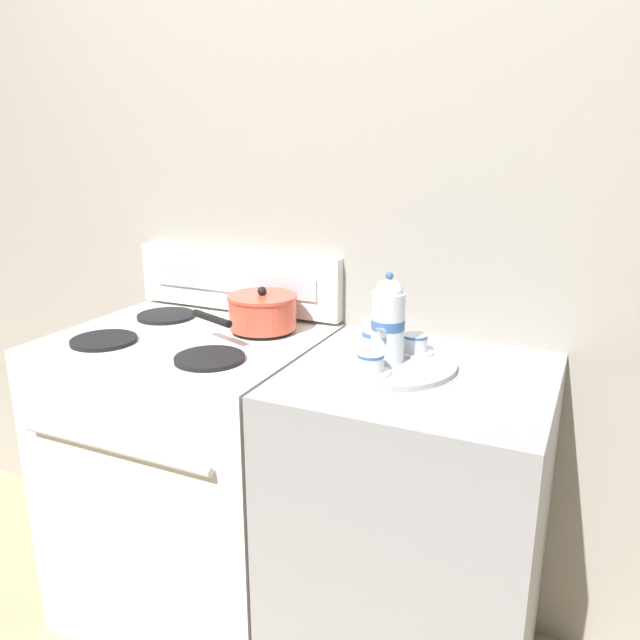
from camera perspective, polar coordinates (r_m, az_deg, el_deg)
ground_plane at (r=2.22m, az=-2.84°, el=-26.47°), size 6.00×6.00×0.00m
wall_back at (r=1.98m, az=1.29°, el=4.43°), size 6.00×0.05×2.20m
stove at (r=2.09m, az=-11.40°, el=-13.82°), size 0.76×0.66×0.95m
control_panel at (r=2.10m, az=-7.60°, el=3.61°), size 0.75×0.05×0.20m
side_counter at (r=1.81m, az=8.46°, el=-18.81°), size 0.65×0.63×0.94m
saucepan at (r=1.89m, az=-5.35°, el=0.79°), size 0.25×0.32×0.13m
serving_tray at (r=1.63m, az=6.15°, el=-3.94°), size 0.36×0.36×0.01m
teapot at (r=1.59m, az=6.23°, el=-0.01°), size 0.09×0.14×0.24m
teacup_left at (r=1.69m, az=8.68°, el=-2.16°), size 0.10×0.10×0.05m
teacup_right at (r=1.53m, az=4.64°, el=-3.98°), size 0.10×0.10×0.05m
creamer_jug at (r=1.73m, az=5.09°, el=-1.23°), size 0.07×0.07×0.07m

